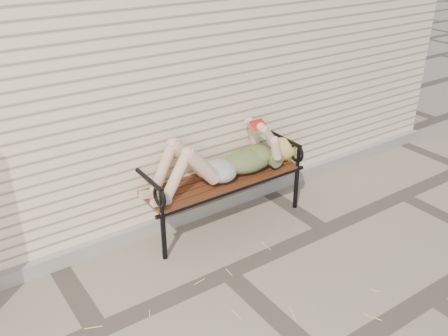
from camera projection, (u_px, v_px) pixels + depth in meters
ground at (228, 273)px, 4.57m from camera, size 80.00×80.00×0.00m
house_wall at (88, 47)px, 6.10m from camera, size 8.00×4.00×3.00m
foundation_strip at (175, 219)px, 5.25m from camera, size 8.00×0.10×0.15m
garden_bench at (215, 159)px, 5.15m from camera, size 1.88×0.75×1.21m
reading_woman at (224, 160)px, 5.03m from camera, size 1.77×0.40×0.56m
straw_scatter at (301, 310)px, 4.13m from camera, size 2.87×1.67×0.01m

